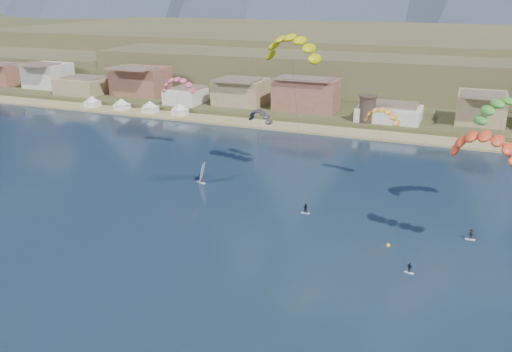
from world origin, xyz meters
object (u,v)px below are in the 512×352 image
(kitesurfer_orange, at_px, (486,141))
(windsurfer, at_px, (201,177))
(buoy, at_px, (388,245))
(kitesurfer_green, at_px, (504,107))
(watchtower, at_px, (367,109))
(kitesurfer_yellow, at_px, (292,44))

(kitesurfer_orange, xyz_separation_m, windsurfer, (-57.50, 15.22, -18.38))
(buoy, bearing_deg, windsurfer, 159.91)
(kitesurfer_orange, distance_m, buoy, 23.61)
(windsurfer, bearing_deg, kitesurfer_green, 1.98)
(watchtower, bearing_deg, kitesurfer_green, -60.73)
(windsurfer, bearing_deg, buoy, -20.09)
(kitesurfer_orange, height_order, kitesurfer_green, kitesurfer_green)
(kitesurfer_yellow, relative_size, windsurfer, 7.69)
(watchtower, height_order, windsurfer, watchtower)
(kitesurfer_yellow, relative_size, buoy, 51.79)
(watchtower, xyz_separation_m, windsurfer, (-25.44, -64.58, -4.90))
(kitesurfer_yellow, xyz_separation_m, windsurfer, (-18.97, -6.72, -29.56))
(windsurfer, bearing_deg, watchtower, 68.50)
(kitesurfer_green, bearing_deg, buoy, -130.80)
(kitesurfer_yellow, height_order, windsurfer, kitesurfer_yellow)
(kitesurfer_yellow, distance_m, kitesurfer_orange, 45.73)
(watchtower, xyz_separation_m, kitesurfer_yellow, (-6.48, -57.86, 24.66))
(kitesurfer_orange, distance_m, windsurfer, 62.25)
(kitesurfer_green, height_order, buoy, kitesurfer_green)
(kitesurfer_yellow, xyz_separation_m, kitesurfer_orange, (38.53, -21.94, -11.19))
(kitesurfer_yellow, bearing_deg, kitesurfer_orange, -29.65)
(kitesurfer_orange, height_order, windsurfer, kitesurfer_orange)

